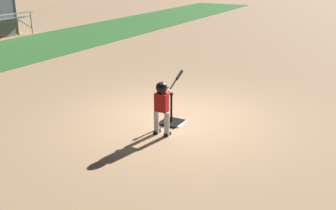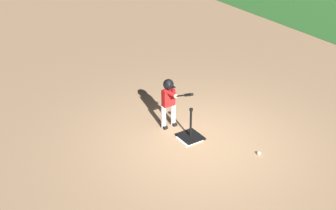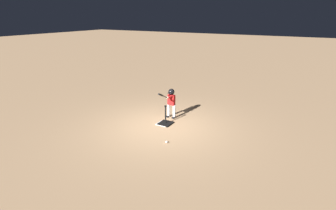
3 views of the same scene
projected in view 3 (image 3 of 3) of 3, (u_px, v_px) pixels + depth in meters
name	position (u px, v px, depth m)	size (l,w,h in m)	color
ground_plane	(162.00, 127.00, 9.38)	(90.00, 90.00, 0.00)	tan
home_plate	(163.00, 124.00, 9.63)	(0.44, 0.44, 0.02)	white
batting_tee	(166.00, 122.00, 9.61)	(0.51, 0.46, 0.72)	black
batter_child	(171.00, 100.00, 9.97)	(1.02, 0.36, 1.21)	silver
baseball	(167.00, 142.00, 8.19)	(0.07, 0.07, 0.07)	white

